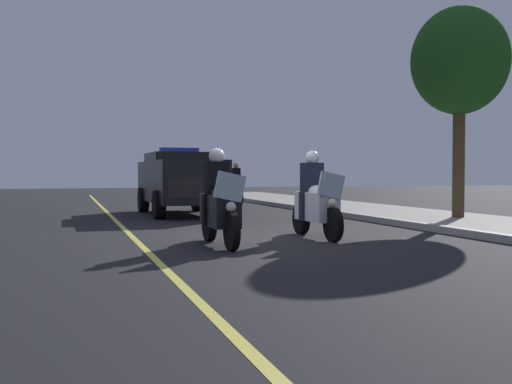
# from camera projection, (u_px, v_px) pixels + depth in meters

# --- Properties ---
(ground_plane) EXTENTS (80.00, 80.00, 0.00)m
(ground_plane) POSITION_uv_depth(u_px,v_px,m) (259.00, 238.00, 11.44)
(ground_plane) COLOR black
(curb_strip) EXTENTS (48.00, 0.24, 0.15)m
(curb_strip) POSITION_uv_depth(u_px,v_px,m) (438.00, 228.00, 12.69)
(curb_strip) COLOR #9E9B93
(curb_strip) RESTS_ON ground
(sidewalk_strip) EXTENTS (48.00, 3.60, 0.10)m
(sidewalk_strip) POSITION_uv_depth(u_px,v_px,m) (510.00, 227.00, 13.27)
(sidewalk_strip) COLOR gray
(sidewalk_strip) RESTS_ON ground
(lane_stripe_center) EXTENTS (48.00, 0.12, 0.01)m
(lane_stripe_center) POSITION_uv_depth(u_px,v_px,m) (138.00, 242.00, 10.72)
(lane_stripe_center) COLOR #E0D14C
(lane_stripe_center) RESTS_ON ground
(police_motorcycle_lead_left) EXTENTS (2.14, 0.56, 1.72)m
(police_motorcycle_lead_left) POSITION_uv_depth(u_px,v_px,m) (219.00, 206.00, 10.30)
(police_motorcycle_lead_left) COLOR black
(police_motorcycle_lead_left) RESTS_ON ground
(police_motorcycle_lead_right) EXTENTS (2.14, 0.56, 1.72)m
(police_motorcycle_lead_right) POSITION_uv_depth(u_px,v_px,m) (316.00, 202.00, 11.52)
(police_motorcycle_lead_right) COLOR black
(police_motorcycle_lead_right) RESTS_ON ground
(police_suv) EXTENTS (4.94, 2.14, 2.05)m
(police_suv) POSITION_uv_depth(u_px,v_px,m) (180.00, 180.00, 17.98)
(police_suv) COLOR black
(police_suv) RESTS_ON ground
(cyclist_background) EXTENTS (1.76, 0.32, 1.69)m
(cyclist_background) POSITION_uv_depth(u_px,v_px,m) (236.00, 184.00, 23.03)
(cyclist_background) COLOR black
(cyclist_background) RESTS_ON ground
(tree_mid_block) EXTENTS (2.54, 2.54, 5.58)m
(tree_mid_block) POSITION_uv_depth(u_px,v_px,m) (460.00, 62.00, 15.50)
(tree_mid_block) COLOR #4C3823
(tree_mid_block) RESTS_ON sidewalk_strip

